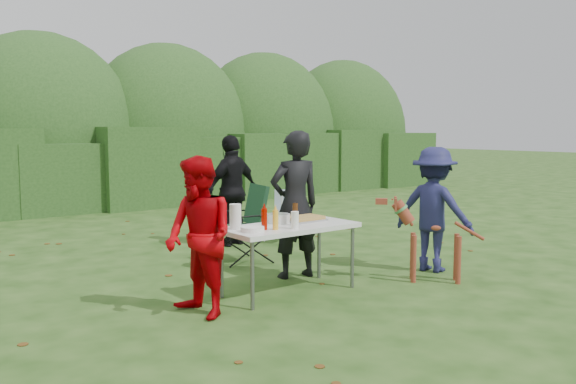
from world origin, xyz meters
TOP-DOWN VIEW (x-y plane):
  - ground at (0.00, 0.00)m, footprint 80.00×80.00m
  - hedge_row at (0.00, 8.00)m, footprint 22.00×1.40m
  - shrub_backdrop at (0.00, 9.60)m, footprint 20.00×2.60m
  - folding_table at (-0.29, 0.06)m, footprint 1.50×0.70m
  - person_cook at (0.20, 0.56)m, footprint 0.70×0.53m
  - person_red_jacket at (-1.47, -0.07)m, footprint 0.63×0.78m
  - person_black_puffy at (0.73, 2.72)m, footprint 1.04×0.60m
  - child at (1.76, -0.25)m, footprint 0.82×1.12m
  - dog at (1.34, -0.62)m, footprint 0.98×1.00m
  - camping_chair at (0.13, 1.64)m, footprint 0.77×0.77m
  - lawn_chair at (1.47, 2.41)m, footprint 0.67×0.67m
  - food_tray at (0.02, 0.18)m, footprint 0.45×0.30m
  - focaccia_bread at (0.02, 0.18)m, footprint 0.40×0.26m
  - mustard_bottle at (-0.58, -0.08)m, footprint 0.06×0.06m
  - ketchup_bottle at (-0.68, -0.02)m, footprint 0.06×0.06m
  - beer_bottle at (-0.25, 0.01)m, footprint 0.06×0.06m
  - paper_towel_roll at (-0.89, 0.20)m, footprint 0.12×0.12m
  - cup_stack at (-0.39, -0.16)m, footprint 0.08×0.08m
  - pasta_bowl at (-0.29, 0.25)m, footprint 0.26×0.26m
  - plate_stack at (-0.84, -0.03)m, footprint 0.24×0.24m

SIDE VIEW (x-z plane):
  - ground at x=0.00m, z-range 0.00..0.00m
  - lawn_chair at x=1.47m, z-range 0.00..0.82m
  - dog at x=1.34m, z-range 0.00..0.95m
  - camping_chair at x=0.13m, z-range 0.00..1.04m
  - folding_table at x=-0.29m, z-range 0.32..1.06m
  - food_tray at x=0.02m, z-range 0.74..0.76m
  - person_red_jacket at x=-1.47m, z-range 0.00..1.52m
  - plate_stack at x=-0.84m, z-range 0.74..0.79m
  - child at x=1.76m, z-range 0.00..1.55m
  - focaccia_bread at x=0.02m, z-range 0.76..0.80m
  - pasta_bowl at x=-0.29m, z-range 0.74..0.84m
  - cup_stack at x=-0.39m, z-range 0.74..0.92m
  - person_black_puffy at x=0.73m, z-range 0.00..1.68m
  - mustard_bottle at x=-0.58m, z-range 0.74..0.94m
  - hedge_row at x=0.00m, z-range 0.00..1.70m
  - ketchup_bottle at x=-0.68m, z-range 0.74..0.96m
  - beer_bottle at x=-0.25m, z-range 0.74..0.98m
  - paper_towel_roll at x=-0.89m, z-range 0.74..1.00m
  - person_cook at x=0.20m, z-range 0.00..1.75m
  - shrub_backdrop at x=0.00m, z-range 0.00..3.20m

